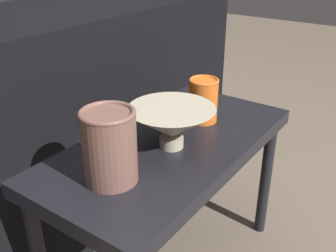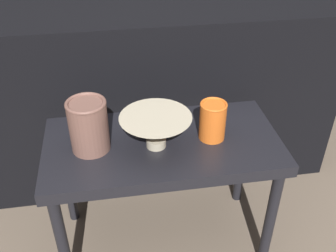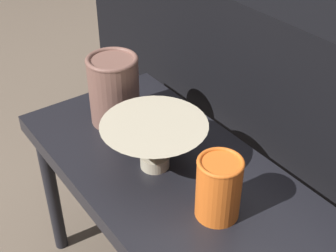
% 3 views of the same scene
% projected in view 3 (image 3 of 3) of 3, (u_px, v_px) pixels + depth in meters
% --- Properties ---
extents(table, '(0.74, 0.38, 0.46)m').
position_uv_depth(table, '(170.00, 188.00, 1.01)').
color(table, black).
rests_on(table, ground_plane).
extents(couch_backdrop, '(1.52, 0.50, 0.73)m').
position_uv_depth(couch_backdrop, '(317.00, 124.00, 1.27)').
color(couch_backdrop, black).
rests_on(couch_backdrop, ground_plane).
extents(bowl, '(0.22, 0.22, 0.11)m').
position_uv_depth(bowl, '(154.00, 141.00, 0.95)').
color(bowl, '#B2A88E').
rests_on(bowl, table).
extents(vase_textured_left, '(0.12, 0.12, 0.17)m').
position_uv_depth(vase_textured_left, '(116.00, 88.00, 1.08)').
color(vase_textured_left, brown).
rests_on(vase_textured_left, table).
extents(vase_colorful_right, '(0.08, 0.08, 0.13)m').
position_uv_depth(vase_colorful_right, '(219.00, 187.00, 0.84)').
color(vase_colorful_right, orange).
rests_on(vase_colorful_right, table).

